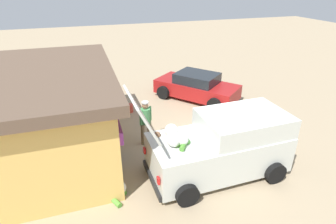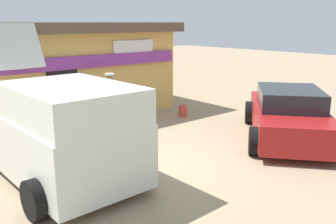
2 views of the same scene
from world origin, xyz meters
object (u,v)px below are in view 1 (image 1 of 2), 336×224
delivery_van (222,145)px  vendor_standing (146,120)px  customer_bending (159,144)px  parked_sedan (197,87)px  paint_bucket (130,108)px  storefront_bar (48,114)px  unloaded_banana_pile (114,190)px

delivery_van → vendor_standing: (2.36, 1.83, -0.01)m
customer_bending → parked_sedan: bearing=-35.2°
delivery_van → parked_sedan: bearing=-15.9°
parked_sedan → paint_bucket: (-0.49, 3.51, -0.45)m
storefront_bar → customer_bending: 3.83m
parked_sedan → unloaded_banana_pile: (-5.68, 4.96, -0.44)m
storefront_bar → unloaded_banana_pile: (-2.77, -1.69, -1.33)m
storefront_bar → parked_sedan: (2.92, -6.65, -0.89)m
parked_sedan → customer_bending: bearing=144.8°
paint_bucket → vendor_standing: bearing=-178.3°
storefront_bar → paint_bucket: bearing=-52.4°
vendor_standing → paint_bucket: (2.77, 0.08, -0.77)m
storefront_bar → customer_bending: bearing=-120.1°
unloaded_banana_pile → storefront_bar: bearing=31.4°
unloaded_banana_pile → vendor_standing: bearing=-32.3°
delivery_van → vendor_standing: size_ratio=2.84×
vendor_standing → storefront_bar: bearing=83.9°
customer_bending → unloaded_banana_pile: (-0.88, 1.57, -0.67)m
customer_bending → paint_bucket: size_ratio=3.83×
vendor_standing → unloaded_banana_pile: bearing=147.7°
storefront_bar → delivery_van: bearing=-118.2°
paint_bucket → storefront_bar: bearing=127.6°
delivery_van → customer_bending: delivery_van is taller
unloaded_banana_pile → paint_bucket: bearing=-15.6°
storefront_bar → paint_bucket: size_ratio=17.54×
parked_sedan → vendor_standing: (-3.26, 3.43, 0.32)m
storefront_bar → customer_bending: size_ratio=4.58×
storefront_bar → paint_bucket: storefront_bar is taller
delivery_van → parked_sedan: 5.86m
delivery_van → customer_bending: 1.97m
customer_bending → paint_bucket: customer_bending is taller
parked_sedan → unloaded_banana_pile: parked_sedan is taller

